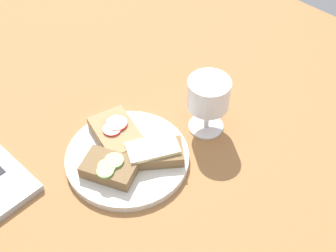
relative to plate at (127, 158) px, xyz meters
The scene contains 6 objects.
wooden_table 3.24cm from the plate, 45.46° to the right, with size 140.00×140.00×3.00cm, color #9E6B3D.
plate is the anchor object (origin of this frame).
sandwich_with_cheese 5.50cm from the plate, 52.07° to the right, with size 12.61×12.05×3.10cm.
sandwich_with_tomato 5.50cm from the plate, 68.05° to the left, with size 10.77×13.42×3.03cm.
sandwich_with_cucumber 5.51cm from the plate, behind, with size 9.66×11.52×3.06cm.
wine_glass 19.71cm from the plate, 17.05° to the right, with size 8.44×8.44×12.46cm.
Camera 1 is at (-37.65, -43.51, 74.33)cm, focal length 50.00 mm.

